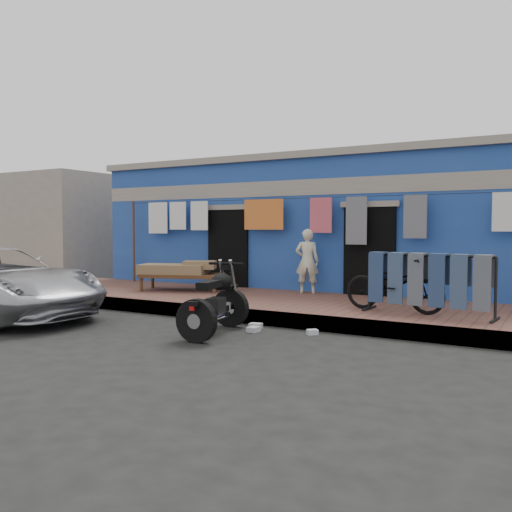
{
  "coord_description": "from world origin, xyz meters",
  "views": [
    {
      "loc": [
        4.86,
        -6.44,
        1.66
      ],
      "look_at": [
        0.0,
        2.0,
        1.15
      ],
      "focal_mm": 38.0,
      "sensor_mm": 36.0,
      "label": 1
    }
  ],
  "objects": [
    {
      "name": "bicycle",
      "position": [
        2.36,
        2.56,
        0.8
      ],
      "size": [
        1.76,
        0.79,
        1.11
      ],
      "primitive_type": "imported",
      "rotation": [
        0.0,
        0.0,
        1.46
      ],
      "color": "black",
      "rests_on": "sidewalk"
    },
    {
      "name": "litter_c",
      "position": [
        0.56,
        0.95,
        0.04
      ],
      "size": [
        0.17,
        0.21,
        0.08
      ],
      "primitive_type": "cube",
      "rotation": [
        0.0,
        0.0,
        1.51
      ],
      "color": "silver",
      "rests_on": "ground"
    },
    {
      "name": "ground",
      "position": [
        0.0,
        0.0,
        0.0
      ],
      "size": [
        80.0,
        80.0,
        0.0
      ],
      "primitive_type": "plane",
      "color": "black",
      "rests_on": "ground"
    },
    {
      "name": "neighbor_left",
      "position": [
        -11.0,
        7.0,
        1.7
      ],
      "size": [
        6.0,
        5.0,
        3.4
      ],
      "primitive_type": "cube",
      "color": "#9E9384",
      "rests_on": "ground"
    },
    {
      "name": "building",
      "position": [
        -0.0,
        6.99,
        1.69
      ],
      "size": [
        12.2,
        5.2,
        3.36
      ],
      "color": "#214297",
      "rests_on": "ground"
    },
    {
      "name": "jeans_rack",
      "position": [
        2.93,
        2.48,
        0.77
      ],
      "size": [
        2.24,
        0.89,
        1.03
      ],
      "primitive_type": null,
      "rotation": [
        0.0,
        0.0,
        -0.11
      ],
      "color": "black",
      "rests_on": "sidewalk"
    },
    {
      "name": "seated_person",
      "position": [
        0.03,
        4.14,
        0.94
      ],
      "size": [
        0.58,
        0.48,
        1.39
      ],
      "primitive_type": "imported",
      "rotation": [
        0.0,
        0.0,
        3.49
      ],
      "color": "beige",
      "rests_on": "sidewalk"
    },
    {
      "name": "charpoy",
      "position": [
        -2.62,
        3.22,
        0.57
      ],
      "size": [
        2.45,
        2.08,
        0.64
      ],
      "primitive_type": null,
      "rotation": [
        0.0,
        0.0,
        0.34
      ],
      "color": "brown",
      "rests_on": "sidewalk"
    },
    {
      "name": "clothesline",
      "position": [
        -0.49,
        4.25,
        1.81
      ],
      "size": [
        10.06,
        0.06,
        2.1
      ],
      "color": "brown",
      "rests_on": "sidewalk"
    },
    {
      "name": "motorcycle",
      "position": [
        0.12,
        0.5,
        0.55
      ],
      "size": [
        1.23,
        1.91,
        1.09
      ],
      "primitive_type": null,
      "rotation": [
        0.0,
        0.0,
        0.19
      ],
      "color": "black",
      "rests_on": "ground"
    },
    {
      "name": "sidewalk",
      "position": [
        0.0,
        3.0,
        0.12
      ],
      "size": [
        28.0,
        3.0,
        0.25
      ],
      "primitive_type": "cube",
      "color": "brown",
      "rests_on": "ground"
    },
    {
      "name": "litter_a",
      "position": [
        0.45,
        1.2,
        0.04
      ],
      "size": [
        0.23,
        0.19,
        0.09
      ],
      "primitive_type": "cube",
      "rotation": [
        0.0,
        0.0,
        0.19
      ],
      "color": "silver",
      "rests_on": "ground"
    },
    {
      "name": "curb",
      "position": [
        0.0,
        1.55,
        0.12
      ],
      "size": [
        28.0,
        0.1,
        0.25
      ],
      "primitive_type": "cube",
      "color": "gray",
      "rests_on": "ground"
    },
    {
      "name": "litter_b",
      "position": [
        1.47,
        1.2,
        0.04
      ],
      "size": [
        0.2,
        0.2,
        0.08
      ],
      "primitive_type": "cube",
      "rotation": [
        0.0,
        0.0,
        0.74
      ],
      "color": "silver",
      "rests_on": "ground"
    }
  ]
}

